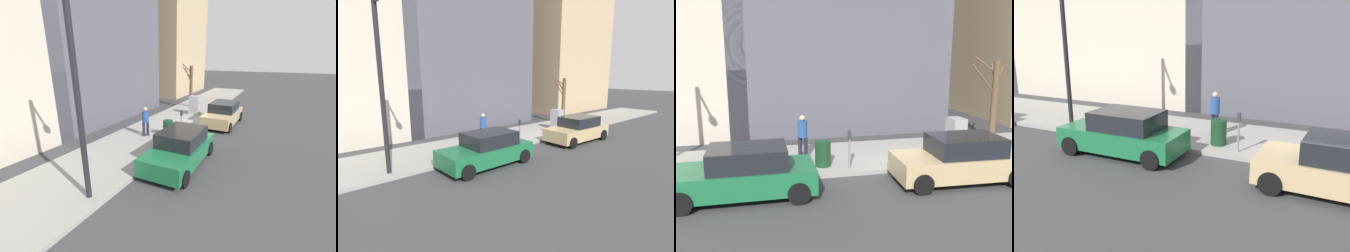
# 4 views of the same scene
# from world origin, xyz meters

# --- Properties ---
(ground_plane) EXTENTS (120.00, 120.00, 0.00)m
(ground_plane) POSITION_xyz_m (0.00, 0.00, 0.00)
(ground_plane) COLOR #38383A
(sidewalk) EXTENTS (4.00, 36.00, 0.15)m
(sidewalk) POSITION_xyz_m (2.00, 0.00, 0.07)
(sidewalk) COLOR gray
(sidewalk) RESTS_ON ground
(parked_car_tan) EXTENTS (2.05, 4.26, 1.52)m
(parked_car_tan) POSITION_xyz_m (-1.23, -0.95, 0.74)
(parked_car_tan) COLOR tan
(parked_car_tan) RESTS_ON ground
(parked_car_green) EXTENTS (1.94, 4.21, 1.52)m
(parked_car_green) POSITION_xyz_m (-1.03, 5.86, 0.74)
(parked_car_green) COLOR #196038
(parked_car_green) RESTS_ON ground
(parking_meter) EXTENTS (0.14, 0.10, 1.35)m
(parking_meter) POSITION_xyz_m (0.45, 2.33, 0.98)
(parking_meter) COLOR slate
(parking_meter) RESTS_ON sidewalk
(utility_box) EXTENTS (0.83, 0.61, 1.43)m
(utility_box) POSITION_xyz_m (1.30, -2.20, 0.85)
(utility_box) COLOR #A8A399
(utility_box) RESTS_ON sidewalk
(streetlamp) EXTENTS (1.97, 0.32, 6.50)m
(streetlamp) POSITION_xyz_m (0.28, 9.59, 4.02)
(streetlamp) COLOR black
(streetlamp) RESTS_ON sidewalk
(bare_tree) EXTENTS (1.12, 1.75, 3.78)m
(bare_tree) POSITION_xyz_m (2.63, -4.71, 2.07)
(bare_tree) COLOR brown
(bare_tree) RESTS_ON sidewalk
(trash_bin) EXTENTS (0.56, 0.56, 0.90)m
(trash_bin) POSITION_xyz_m (0.90, 3.20, 0.60)
(trash_bin) COLOR #14381E
(trash_bin) RESTS_ON sidewalk
(pedestrian_near_meter) EXTENTS (0.36, 0.36, 1.66)m
(pedestrian_near_meter) POSITION_xyz_m (2.03, 3.77, 1.09)
(pedestrian_near_meter) COLOR #1E1E2D
(pedestrian_near_meter) RESTS_ON sidewalk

